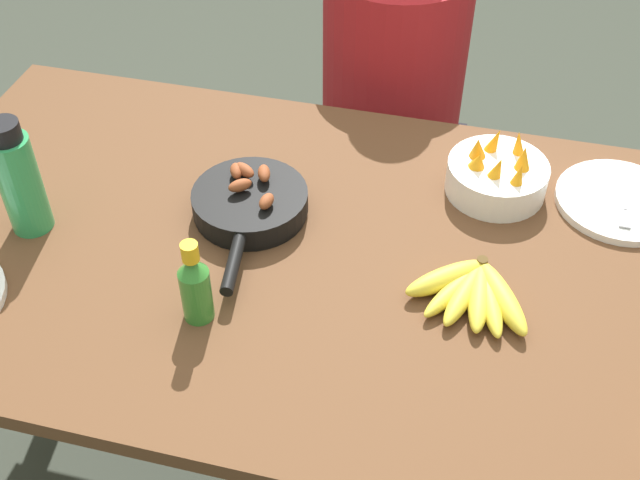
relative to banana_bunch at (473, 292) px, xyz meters
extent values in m
plane|color=#383D33|center=(-0.29, 0.05, -0.79)|extent=(14.00, 14.00, 0.00)
cube|color=brown|center=(-0.29, 0.05, -0.04)|extent=(1.70, 0.94, 0.03)
cylinder|color=brown|center=(-1.08, 0.46, -0.42)|extent=(0.07, 0.07, 0.74)
ellipsoid|color=yellow|center=(-0.05, 0.02, 0.00)|extent=(0.15, 0.14, 0.04)
ellipsoid|color=yellow|center=(-0.03, 0.00, 0.00)|extent=(0.11, 0.17, 0.03)
ellipsoid|color=yellow|center=(-0.01, -0.01, 0.00)|extent=(0.08, 0.17, 0.04)
ellipsoid|color=yellow|center=(0.01, -0.01, 0.00)|extent=(0.05, 0.17, 0.04)
ellipsoid|color=yellow|center=(0.03, -0.01, 0.00)|extent=(0.08, 0.18, 0.03)
ellipsoid|color=yellow|center=(0.05, 0.00, 0.00)|extent=(0.13, 0.18, 0.04)
cylinder|color=#4C3819|center=(0.01, 0.07, 0.00)|extent=(0.02, 0.02, 0.04)
cylinder|color=black|center=(-0.45, 0.12, -0.01)|extent=(0.22, 0.22, 0.01)
cylinder|color=black|center=(-0.45, 0.12, 0.01)|extent=(0.23, 0.23, 0.04)
cylinder|color=black|center=(-0.42, -0.05, 0.02)|extent=(0.04, 0.14, 0.02)
ellipsoid|color=brown|center=(-0.43, 0.17, 0.05)|extent=(0.04, 0.05, 0.03)
ellipsoid|color=brown|center=(-0.47, 0.17, 0.05)|extent=(0.06, 0.05, 0.03)
ellipsoid|color=brown|center=(-0.49, 0.16, 0.05)|extent=(0.05, 0.05, 0.03)
ellipsoid|color=brown|center=(-0.40, 0.09, 0.05)|extent=(0.04, 0.05, 0.03)
ellipsoid|color=brown|center=(-0.46, 0.12, 0.05)|extent=(0.06, 0.05, 0.03)
cylinder|color=white|center=(0.26, 0.33, -0.01)|extent=(0.25, 0.25, 0.02)
cylinder|color=#B2B2B7|center=(0.26, 0.35, 0.00)|extent=(0.01, 0.13, 0.01)
cube|color=#B2B2B7|center=(0.26, 0.26, 0.00)|extent=(0.02, 0.05, 0.00)
cylinder|color=white|center=(0.01, 0.31, 0.01)|extent=(0.20, 0.20, 0.07)
cone|color=orange|center=(0.05, 0.31, 0.07)|extent=(0.04, 0.04, 0.06)
cone|color=orange|center=(0.04, 0.36, 0.07)|extent=(0.04, 0.04, 0.06)
cone|color=orange|center=(0.00, 0.36, 0.07)|extent=(0.05, 0.04, 0.06)
cone|color=orange|center=(-0.03, 0.32, 0.07)|extent=(0.05, 0.05, 0.06)
cone|color=orange|center=(-0.03, 0.29, 0.06)|extent=(0.05, 0.06, 0.05)
cone|color=orange|center=(0.01, 0.27, 0.07)|extent=(0.04, 0.03, 0.05)
cone|color=orange|center=(0.05, 0.26, 0.07)|extent=(0.04, 0.04, 0.05)
cylinder|color=#2D9351|center=(-0.84, -0.01, 0.08)|extent=(0.08, 0.08, 0.20)
cylinder|color=black|center=(-0.84, -0.01, 0.20)|extent=(0.06, 0.06, 0.04)
cylinder|color=#337F2D|center=(-0.45, -0.15, 0.03)|extent=(0.05, 0.05, 0.10)
cone|color=#337F2D|center=(-0.45, -0.15, 0.10)|extent=(0.05, 0.05, 0.03)
cylinder|color=gold|center=(-0.45, -0.15, 0.13)|extent=(0.03, 0.03, 0.03)
cube|color=black|center=(-0.28, 0.79, -0.56)|extent=(0.40, 0.40, 0.46)
cylinder|color=maroon|center=(-0.28, 0.79, -0.06)|extent=(0.36, 0.36, 0.54)
camera|label=1|loc=(-0.03, -0.99, 1.02)|focal=45.00mm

